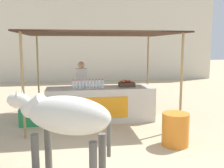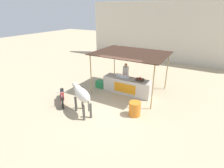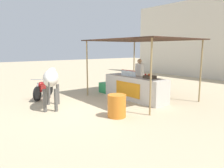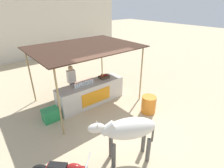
{
  "view_description": "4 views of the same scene",
  "coord_description": "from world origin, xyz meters",
  "px_view_note": "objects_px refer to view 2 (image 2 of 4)",
  "views": [
    {
      "loc": [
        -0.82,
        -5.01,
        2.15
      ],
      "look_at": [
        0.22,
        1.54,
        1.15
      ],
      "focal_mm": 42.0,
      "sensor_mm": 36.0,
      "label": 1
    },
    {
      "loc": [
        4.06,
        -6.8,
        4.81
      ],
      "look_at": [
        -0.25,
        0.73,
        1.1
      ],
      "focal_mm": 28.0,
      "sensor_mm": 36.0,
      "label": 2
    },
    {
      "loc": [
        6.46,
        -4.04,
        2.12
      ],
      "look_at": [
        0.44,
        0.65,
        0.87
      ],
      "focal_mm": 35.0,
      "sensor_mm": 36.0,
      "label": 3
    },
    {
      "loc": [
        -3.57,
        -3.56,
        4.12
      ],
      "look_at": [
        0.34,
        1.17,
        1.19
      ],
      "focal_mm": 28.0,
      "sensor_mm": 36.0,
      "label": 4
    }
  ],
  "objects_px": {
    "vendor_behind_counter": "(126,75)",
    "cooler_box": "(101,84)",
    "water_barrel": "(135,109)",
    "motorcycle_parked": "(62,96)",
    "stall_counter": "(127,86)",
    "cow": "(82,95)",
    "fruit_crate": "(140,79)"
  },
  "relations": [
    {
      "from": "vendor_behind_counter",
      "to": "cooler_box",
      "type": "distance_m",
      "value": 1.74
    },
    {
      "from": "water_barrel",
      "to": "motorcycle_parked",
      "type": "relative_size",
      "value": 0.53
    },
    {
      "from": "stall_counter",
      "to": "water_barrel",
      "type": "bearing_deg",
      "value": -56.58
    },
    {
      "from": "motorcycle_parked",
      "to": "stall_counter",
      "type": "bearing_deg",
      "value": 48.19
    },
    {
      "from": "vendor_behind_counter",
      "to": "cow",
      "type": "xyz_separation_m",
      "value": [
        -0.43,
        -3.98,
        0.18
      ]
    },
    {
      "from": "fruit_crate",
      "to": "cow",
      "type": "xyz_separation_m",
      "value": [
        -1.69,
        -3.28,
        -0.0
      ]
    },
    {
      "from": "fruit_crate",
      "to": "vendor_behind_counter",
      "type": "distance_m",
      "value": 1.45
    },
    {
      "from": "cow",
      "to": "water_barrel",
      "type": "bearing_deg",
      "value": 26.36
    },
    {
      "from": "fruit_crate",
      "to": "water_barrel",
      "type": "relative_size",
      "value": 0.62
    },
    {
      "from": "stall_counter",
      "to": "vendor_behind_counter",
      "type": "xyz_separation_m",
      "value": [
        -0.5,
        0.75,
        0.37
      ]
    },
    {
      "from": "fruit_crate",
      "to": "water_barrel",
      "type": "bearing_deg",
      "value": -73.92
    },
    {
      "from": "fruit_crate",
      "to": "water_barrel",
      "type": "xyz_separation_m",
      "value": [
        0.62,
        -2.14,
        -0.68
      ]
    },
    {
      "from": "cooler_box",
      "to": "cow",
      "type": "bearing_deg",
      "value": -72.97
    },
    {
      "from": "cooler_box",
      "to": "water_barrel",
      "type": "xyz_separation_m",
      "value": [
        3.26,
        -1.99,
        0.11
      ]
    },
    {
      "from": "stall_counter",
      "to": "fruit_crate",
      "type": "distance_m",
      "value": 0.94
    },
    {
      "from": "vendor_behind_counter",
      "to": "cow",
      "type": "relative_size",
      "value": 0.93
    },
    {
      "from": "water_barrel",
      "to": "cow",
      "type": "relative_size",
      "value": 0.4
    },
    {
      "from": "vendor_behind_counter",
      "to": "cooler_box",
      "type": "bearing_deg",
      "value": -148.6
    },
    {
      "from": "stall_counter",
      "to": "cooler_box",
      "type": "xyz_separation_m",
      "value": [
        -1.89,
        -0.1,
        -0.24
      ]
    },
    {
      "from": "water_barrel",
      "to": "motorcycle_parked",
      "type": "distance_m",
      "value": 4.06
    },
    {
      "from": "fruit_crate",
      "to": "cooler_box",
      "type": "xyz_separation_m",
      "value": [
        -2.65,
        -0.15,
        -0.79
      ]
    },
    {
      "from": "motorcycle_parked",
      "to": "fruit_crate",
      "type": "bearing_deg",
      "value": 41.41
    },
    {
      "from": "vendor_behind_counter",
      "to": "motorcycle_parked",
      "type": "distance_m",
      "value": 4.24
    },
    {
      "from": "vendor_behind_counter",
      "to": "motorcycle_parked",
      "type": "height_order",
      "value": "vendor_behind_counter"
    },
    {
      "from": "stall_counter",
      "to": "cooler_box",
      "type": "relative_size",
      "value": 5.0
    },
    {
      "from": "vendor_behind_counter",
      "to": "motorcycle_parked",
      "type": "bearing_deg",
      "value": -119.87
    },
    {
      "from": "water_barrel",
      "to": "cow",
      "type": "distance_m",
      "value": 2.66
    },
    {
      "from": "fruit_crate",
      "to": "vendor_behind_counter",
      "type": "bearing_deg",
      "value": 150.9
    },
    {
      "from": "vendor_behind_counter",
      "to": "stall_counter",
      "type": "bearing_deg",
      "value": -56.56
    },
    {
      "from": "cooler_box",
      "to": "motorcycle_parked",
      "type": "bearing_deg",
      "value": -104.17
    },
    {
      "from": "fruit_crate",
      "to": "cooler_box",
      "type": "height_order",
      "value": "fruit_crate"
    },
    {
      "from": "cow",
      "to": "motorcycle_parked",
      "type": "xyz_separation_m",
      "value": [
        -1.67,
        0.32,
        -0.6
      ]
    }
  ]
}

